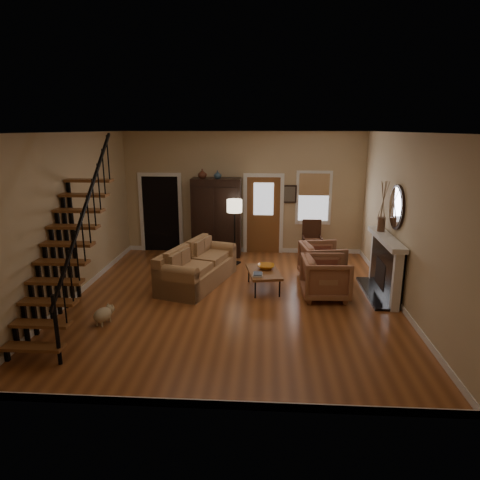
# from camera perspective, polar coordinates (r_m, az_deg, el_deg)

# --- Properties ---
(room) EXTENTS (7.00, 7.33, 3.30)m
(room) POSITION_cam_1_polar(r_m,az_deg,el_deg) (10.05, -2.45, 3.97)
(room) COLOR #965026
(room) RESTS_ON ground
(staircase) EXTENTS (0.94, 2.80, 3.20)m
(staircase) POSITION_cam_1_polar(r_m,az_deg,el_deg) (7.78, -22.53, 0.37)
(staircase) COLOR brown
(staircase) RESTS_ON ground
(fireplace) EXTENTS (0.33, 1.95, 2.30)m
(fireplace) POSITION_cam_1_polar(r_m,az_deg,el_deg) (9.30, 19.03, -2.59)
(fireplace) COLOR black
(fireplace) RESTS_ON ground
(armoire) EXTENTS (1.30, 0.60, 2.10)m
(armoire) POSITION_cam_1_polar(r_m,az_deg,el_deg) (11.53, -3.12, 3.04)
(armoire) COLOR black
(armoire) RESTS_ON ground
(vase_a) EXTENTS (0.24, 0.24, 0.25)m
(vase_a) POSITION_cam_1_polar(r_m,az_deg,el_deg) (11.30, -5.05, 8.80)
(vase_a) COLOR #4C2619
(vase_a) RESTS_ON armoire
(vase_b) EXTENTS (0.20, 0.20, 0.21)m
(vase_b) POSITION_cam_1_polar(r_m,az_deg,el_deg) (11.25, -3.01, 8.71)
(vase_b) COLOR #334C60
(vase_b) RESTS_ON armoire
(sofa) EXTENTS (1.58, 2.42, 0.83)m
(sofa) POSITION_cam_1_polar(r_m,az_deg,el_deg) (9.53, -5.65, -3.46)
(sofa) COLOR #A07448
(sofa) RESTS_ON ground
(coffee_table) EXTENTS (0.82, 1.18, 0.42)m
(coffee_table) POSITION_cam_1_polar(r_m,az_deg,el_deg) (9.25, 3.15, -5.35)
(coffee_table) COLOR brown
(coffee_table) RESTS_ON ground
(bowl) EXTENTS (0.37, 0.37, 0.09)m
(bowl) POSITION_cam_1_polar(r_m,az_deg,el_deg) (9.30, 3.49, -3.57)
(bowl) COLOR orange
(bowl) RESTS_ON coffee_table
(books) EXTENTS (0.20, 0.27, 0.05)m
(books) POSITION_cam_1_polar(r_m,az_deg,el_deg) (8.89, 2.38, -4.58)
(books) COLOR beige
(books) RESTS_ON coffee_table
(armchair_left) EXTENTS (0.98, 0.96, 0.86)m
(armchair_left) POSITION_cam_1_polar(r_m,az_deg,el_deg) (8.89, 11.36, -4.95)
(armchair_left) COLOR brown
(armchair_left) RESTS_ON ground
(armchair_right) EXTENTS (1.06, 1.04, 0.85)m
(armchair_right) POSITION_cam_1_polar(r_m,az_deg,el_deg) (9.93, 10.89, -2.85)
(armchair_right) COLOR brown
(armchair_right) RESTS_ON ground
(floor_lamp) EXTENTS (0.50, 0.50, 1.66)m
(floor_lamp) POSITION_cam_1_polar(r_m,az_deg,el_deg) (10.78, -0.73, 1.05)
(floor_lamp) COLOR black
(floor_lamp) RESTS_ON ground
(side_chair) EXTENTS (0.54, 0.54, 1.02)m
(side_chair) POSITION_cam_1_polar(r_m,az_deg,el_deg) (11.44, 9.58, -0.01)
(side_chair) COLOR #3C2013
(side_chair) RESTS_ON ground
(dog) EXTENTS (0.38, 0.49, 0.31)m
(dog) POSITION_cam_1_polar(r_m,az_deg,el_deg) (8.05, -17.84, -9.62)
(dog) COLOR #CDB88C
(dog) RESTS_ON ground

